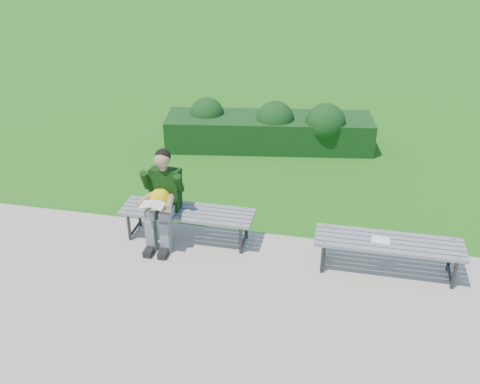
{
  "coord_description": "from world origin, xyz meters",
  "views": [
    {
      "loc": [
        1.4,
        -6.29,
        4.09
      ],
      "look_at": [
        0.11,
        -0.2,
        0.75
      ],
      "focal_mm": 40.0,
      "sensor_mm": 36.0,
      "label": 1
    }
  ],
  "objects_px": {
    "bench_left": "(187,214)",
    "paper_sheet": "(381,240)",
    "hedge": "(271,128)",
    "bench_right": "(389,245)",
    "seated_boy": "(162,196)"
  },
  "relations": [
    {
      "from": "bench_left",
      "to": "paper_sheet",
      "type": "relative_size",
      "value": 7.76
    },
    {
      "from": "bench_left",
      "to": "seated_boy",
      "type": "distance_m",
      "value": 0.44
    },
    {
      "from": "bench_left",
      "to": "bench_right",
      "type": "distance_m",
      "value": 2.65
    },
    {
      "from": "hedge",
      "to": "bench_right",
      "type": "xyz_separation_m",
      "value": [
        2.04,
        -3.64,
        0.03
      ]
    },
    {
      "from": "bench_left",
      "to": "seated_boy",
      "type": "height_order",
      "value": "seated_boy"
    },
    {
      "from": "bench_right",
      "to": "hedge",
      "type": "bearing_deg",
      "value": 119.21
    },
    {
      "from": "seated_boy",
      "to": "paper_sheet",
      "type": "xyz_separation_m",
      "value": [
        2.84,
        -0.1,
        -0.24
      ]
    },
    {
      "from": "seated_boy",
      "to": "bench_left",
      "type": "bearing_deg",
      "value": 18.23
    },
    {
      "from": "hedge",
      "to": "bench_left",
      "type": "height_order",
      "value": "hedge"
    },
    {
      "from": "hedge",
      "to": "paper_sheet",
      "type": "distance_m",
      "value": 4.13
    },
    {
      "from": "bench_left",
      "to": "bench_right",
      "type": "height_order",
      "value": "same"
    },
    {
      "from": "bench_right",
      "to": "seated_boy",
      "type": "relative_size",
      "value": 1.37
    },
    {
      "from": "bench_left",
      "to": "paper_sheet",
      "type": "distance_m",
      "value": 2.55
    },
    {
      "from": "seated_boy",
      "to": "bench_right",
      "type": "bearing_deg",
      "value": -1.92
    },
    {
      "from": "bench_left",
      "to": "seated_boy",
      "type": "bearing_deg",
      "value": -161.77
    }
  ]
}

